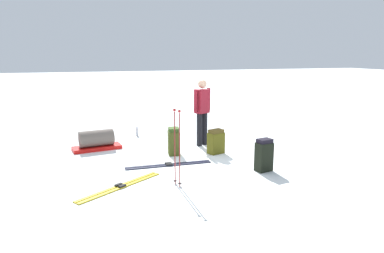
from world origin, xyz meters
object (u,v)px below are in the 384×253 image
Objects in this scene: ski_pair_far at (120,186)px; ski_poles_planted_near at (177,144)px; skier_standing at (202,109)px; backpack_small_spare at (264,155)px; ski_pair_near at (169,165)px; thermos_bottle at (137,131)px; gear_sled at (97,141)px; backpack_large_dark at (174,141)px; backpack_bright at (216,142)px.

ski_pair_far is 1.27m from ski_poles_planted_near.
skier_standing reaches higher than backpack_small_spare.
thermos_bottle is at bearing -176.15° from ski_pair_near.
ski_poles_planted_near is at bearing 23.05° from gear_sled.
skier_standing is 3.46m from ski_pair_far.
skier_standing reaches higher than ski_pair_far.
skier_standing reaches higher than gear_sled.
skier_standing reaches higher than backpack_large_dark.
backpack_small_spare is (1.49, 0.45, 0.04)m from backpack_bright.
backpack_bright reaches higher than thermos_bottle.
backpack_large_dark is 0.46× the size of ski_poles_planted_near.
skier_standing is 2.92× the size of backpack_bright.
backpack_small_spare is at bearing 16.74° from backpack_bright.
backpack_large_dark is at bearing 166.94° from ski_poles_planted_near.
backpack_bright is 2.83m from thermos_bottle.
backpack_large_dark is 2.05m from ski_poles_planted_near.
thermos_bottle is at bearing -153.41° from backpack_small_spare.
backpack_bright is at bearing 4.16° from skier_standing.
backpack_large_dark is 2.48× the size of thermos_bottle.
skier_standing is 2.09m from ski_pair_near.
backpack_small_spare is (1.71, 1.43, 0.01)m from backpack_large_dark.
backpack_small_spare is 4.36m from thermos_bottle.
backpack_large_dark is (0.61, -0.92, -0.64)m from skier_standing.
gear_sled is at bearing -130.90° from backpack_small_spare.
skier_standing is at bearing 81.45° from gear_sled.
backpack_bright is 2.30m from ski_poles_planted_near.
ski_pair_near is 2.01m from backpack_small_spare.
ski_poles_planted_near is 5.37× the size of thermos_bottle.
thermos_bottle is at bearing -179.06° from ski_poles_planted_near.
skier_standing is 6.54× the size of thermos_bottle.
backpack_large_dark reaches higher than backpack_bright.
gear_sled is at bearing -156.95° from ski_poles_planted_near.
thermos_bottle is at bearing -148.01° from backpack_bright.
backpack_small_spare is 1.95m from ski_poles_planted_near.
ski_poles_planted_near is at bearing -82.75° from backpack_small_spare.
gear_sled is at bearing -114.51° from backpack_bright.
ski_pair_far is 1.16× the size of ski_poles_planted_near.
ski_poles_planted_near is at bearing -6.37° from ski_pair_near.
gear_sled is (-2.72, -3.14, -0.10)m from backpack_small_spare.
ski_pair_near is (1.39, -1.24, -0.94)m from skier_standing.
thermos_bottle is (-1.17, 1.19, -0.09)m from gear_sled.
ski_poles_planted_near reaches higher than gear_sled.
backpack_small_spare is at bearing 26.59° from thermos_bottle.
backpack_large_dark reaches higher than gear_sled.
backpack_bright is (-1.51, 2.43, 0.27)m from ski_pair_far.
backpack_bright reaches higher than gear_sled.
ski_pair_near is 2.88× the size of backpack_large_dark.
ski_poles_planted_near reaches higher than thermos_bottle.
ski_pair_far is 4.02m from thermos_bottle.
thermos_bottle is (-2.96, -0.20, 0.12)m from ski_pair_near.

